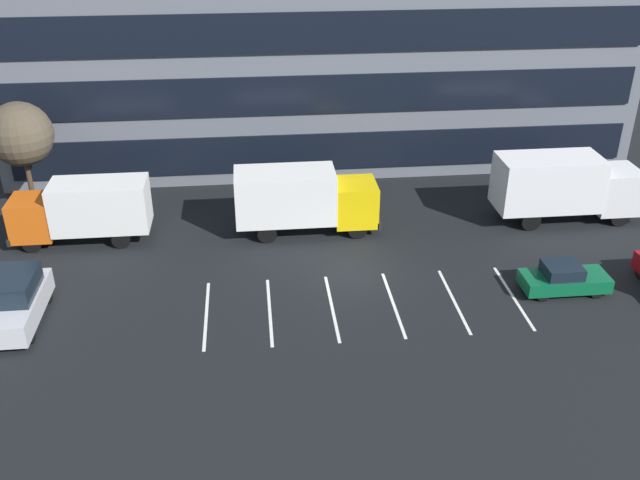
{
  "coord_description": "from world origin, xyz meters",
  "views": [
    {
      "loc": [
        -4.68,
        -29.18,
        17.46
      ],
      "look_at": [
        -1.54,
        1.02,
        1.4
      ],
      "focal_mm": 39.54,
      "sensor_mm": 36.0,
      "label": 1
    }
  ],
  "objects_px": {
    "box_truck_yellow": "(303,198)",
    "suv_silver": "(15,301)",
    "box_truck_orange": "(83,209)",
    "bare_tree": "(20,135)",
    "sedan_forest": "(564,279)",
    "box_truck_white": "(565,185)"
  },
  "relations": [
    {
      "from": "box_truck_yellow",
      "to": "box_truck_orange",
      "type": "xyz_separation_m",
      "value": [
        -11.44,
        0.1,
        -0.13
      ]
    },
    {
      "from": "box_truck_orange",
      "to": "bare_tree",
      "type": "xyz_separation_m",
      "value": [
        -3.52,
        3.55,
        2.92
      ]
    },
    {
      "from": "box_truck_orange",
      "to": "box_truck_white",
      "type": "distance_m",
      "value": 25.84
    },
    {
      "from": "box_truck_yellow",
      "to": "suv_silver",
      "type": "distance_m",
      "value": 14.94
    },
    {
      "from": "box_truck_white",
      "to": "sedan_forest",
      "type": "bearing_deg",
      "value": -111.74
    },
    {
      "from": "box_truck_yellow",
      "to": "suv_silver",
      "type": "bearing_deg",
      "value": -150.76
    },
    {
      "from": "box_truck_orange",
      "to": "suv_silver",
      "type": "relative_size",
      "value": 1.48
    },
    {
      "from": "box_truck_yellow",
      "to": "suv_silver",
      "type": "height_order",
      "value": "box_truck_yellow"
    },
    {
      "from": "box_truck_orange",
      "to": "box_truck_white",
      "type": "relative_size",
      "value": 0.88
    },
    {
      "from": "bare_tree",
      "to": "suv_silver",
      "type": "bearing_deg",
      "value": -79.88
    },
    {
      "from": "box_truck_yellow",
      "to": "sedan_forest",
      "type": "xyz_separation_m",
      "value": [
        11.47,
        -7.33,
        -1.32
      ]
    },
    {
      "from": "suv_silver",
      "to": "bare_tree",
      "type": "xyz_separation_m",
      "value": [
        -1.95,
        10.93,
        3.73
      ]
    },
    {
      "from": "box_truck_orange",
      "to": "bare_tree",
      "type": "relative_size",
      "value": 1.09
    },
    {
      "from": "box_truck_orange",
      "to": "bare_tree",
      "type": "bearing_deg",
      "value": 134.79
    },
    {
      "from": "box_truck_white",
      "to": "sedan_forest",
      "type": "xyz_separation_m",
      "value": [
        -2.93,
        -7.35,
        -1.43
      ]
    },
    {
      "from": "bare_tree",
      "to": "box_truck_yellow",
      "type": "bearing_deg",
      "value": -13.71
    },
    {
      "from": "suv_silver",
      "to": "sedan_forest",
      "type": "distance_m",
      "value": 24.48
    },
    {
      "from": "box_truck_yellow",
      "to": "box_truck_white",
      "type": "relative_size",
      "value": 0.95
    },
    {
      "from": "box_truck_orange",
      "to": "box_truck_yellow",
      "type": "bearing_deg",
      "value": -0.52
    },
    {
      "from": "box_truck_yellow",
      "to": "bare_tree",
      "type": "bearing_deg",
      "value": 166.29
    },
    {
      "from": "box_truck_yellow",
      "to": "box_truck_orange",
      "type": "bearing_deg",
      "value": 179.48
    },
    {
      "from": "sedan_forest",
      "to": "bare_tree",
      "type": "distance_m",
      "value": 28.91
    }
  ]
}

